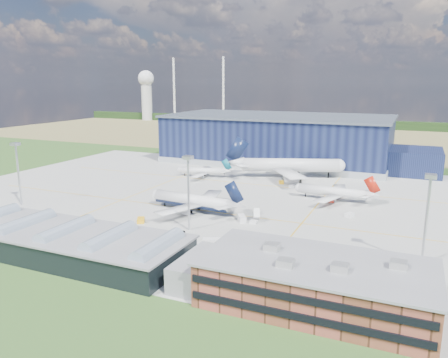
# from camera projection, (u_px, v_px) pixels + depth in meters

# --- Properties ---
(ground) EXTENTS (600.00, 600.00, 0.00)m
(ground) POSITION_uv_depth(u_px,v_px,m) (204.00, 202.00, 164.02)
(ground) COLOR #305921
(ground) RESTS_ON ground
(apron) EXTENTS (220.00, 160.00, 0.08)m
(apron) POSITION_uv_depth(u_px,v_px,m) (215.00, 196.00, 172.95)
(apron) COLOR #A8A8A3
(apron) RESTS_ON ground
(farmland) EXTENTS (600.00, 220.00, 0.01)m
(farmland) POSITION_uv_depth(u_px,v_px,m) (322.00, 136.00, 360.53)
(farmland) COLOR olive
(farmland) RESTS_ON ground
(treeline) EXTENTS (600.00, 8.00, 8.00)m
(treeline) POSITION_uv_depth(u_px,v_px,m) (338.00, 123.00, 431.11)
(treeline) COLOR black
(treeline) RESTS_ON ground
(horizon_dressing) EXTENTS (440.20, 18.00, 70.00)m
(horizon_dressing) POSITION_uv_depth(u_px,v_px,m) (167.00, 91.00, 494.71)
(horizon_dressing) COLOR silver
(horizon_dressing) RESTS_ON ground
(hangar) EXTENTS (145.00, 62.00, 26.10)m
(hangar) POSITION_uv_depth(u_px,v_px,m) (283.00, 141.00, 245.06)
(hangar) COLOR #101636
(hangar) RESTS_ON ground
(ops_building) EXTENTS (46.00, 23.00, 10.90)m
(ops_building) POSITION_uv_depth(u_px,v_px,m) (316.00, 283.00, 87.76)
(ops_building) COLOR brown
(ops_building) RESTS_ON ground
(glass_concourse) EXTENTS (78.00, 23.00, 8.60)m
(glass_concourse) POSITION_uv_depth(u_px,v_px,m) (77.00, 243.00, 112.16)
(glass_concourse) COLOR black
(glass_concourse) RESTS_ON ground
(light_mast_west) EXTENTS (2.60, 2.60, 23.00)m
(light_mast_west) POSITION_uv_depth(u_px,v_px,m) (17.00, 163.00, 157.45)
(light_mast_west) COLOR silver
(light_mast_west) RESTS_ON ground
(light_mast_center) EXTENTS (2.60, 2.60, 23.00)m
(light_mast_center) POSITION_uv_depth(u_px,v_px,m) (188.00, 181.00, 129.93)
(light_mast_center) COLOR silver
(light_mast_center) RESTS_ON ground
(light_mast_east) EXTENTS (2.60, 2.60, 23.00)m
(light_mast_east) POSITION_uv_depth(u_px,v_px,m) (428.00, 205.00, 104.38)
(light_mast_east) COLOR silver
(light_mast_east) RESTS_ON ground
(airliner_navy) EXTENTS (41.45, 40.71, 12.37)m
(airliner_navy) POSITION_uv_depth(u_px,v_px,m) (192.00, 194.00, 151.37)
(airliner_navy) COLOR silver
(airliner_navy) RESTS_ON ground
(airliner_red) EXTENTS (35.06, 34.40, 10.71)m
(airliner_red) POSITION_uv_depth(u_px,v_px,m) (332.00, 187.00, 165.36)
(airliner_red) COLOR silver
(airliner_red) RESTS_ON ground
(airliner_widebody) EXTENTS (72.90, 72.17, 18.63)m
(airliner_widebody) POSITION_uv_depth(u_px,v_px,m) (291.00, 158.00, 203.93)
(airliner_widebody) COLOR silver
(airliner_widebody) RESTS_ON ground
(airliner_regional) EXTENTS (32.40, 31.95, 8.90)m
(airliner_regional) POSITION_uv_depth(u_px,v_px,m) (202.00, 168.00, 206.89)
(airliner_regional) COLOR silver
(airliner_regional) RESTS_ON ground
(gse_tug_a) EXTENTS (3.80, 4.31, 1.53)m
(gse_tug_a) POSITION_uv_depth(u_px,v_px,m) (141.00, 220.00, 140.18)
(gse_tug_a) COLOR #F6B115
(gse_tug_a) RESTS_ON ground
(gse_van_a) EXTENTS (6.15, 2.82, 2.65)m
(gse_van_a) POSITION_uv_depth(u_px,v_px,m) (168.00, 244.00, 117.86)
(gse_van_a) COLOR silver
(gse_van_a) RESTS_ON ground
(gse_cart_a) EXTENTS (3.27, 3.81, 1.39)m
(gse_cart_a) POSITION_uv_depth(u_px,v_px,m) (349.00, 215.00, 145.92)
(gse_cart_a) COLOR silver
(gse_cart_a) RESTS_ON ground
(gse_van_b) EXTENTS (4.19, 4.93, 2.08)m
(gse_van_b) POSITION_uv_depth(u_px,v_px,m) (242.00, 218.00, 141.17)
(gse_van_b) COLOR silver
(gse_van_b) RESTS_ON ground
(gse_tug_c) EXTENTS (2.96, 3.54, 1.33)m
(gse_tug_c) POSITION_uv_depth(u_px,v_px,m) (281.00, 182.00, 193.53)
(gse_tug_c) COLOR #F6B115
(gse_tug_c) RESTS_ON ground
(gse_cart_b) EXTENTS (3.72, 3.49, 1.34)m
(gse_cart_b) POSITION_uv_depth(u_px,v_px,m) (293.00, 187.00, 185.36)
(gse_cart_b) COLOR silver
(gse_cart_b) RESTS_ON ground
(gse_van_c) EXTENTS (6.06, 4.48, 2.63)m
(gse_van_c) POSITION_uv_depth(u_px,v_px,m) (213.00, 243.00, 118.72)
(gse_van_c) COLOR silver
(gse_van_c) RESTS_ON ground
(airstair) EXTENTS (3.65, 5.07, 3.01)m
(airstair) POSITION_uv_depth(u_px,v_px,m) (256.00, 217.00, 141.41)
(airstair) COLOR silver
(airstair) RESTS_ON ground
(car_a) EXTENTS (4.17, 2.78, 1.32)m
(car_a) POSITION_uv_depth(u_px,v_px,m) (121.00, 242.00, 121.69)
(car_a) COLOR #99999E
(car_a) RESTS_ON ground
(car_b) EXTENTS (3.46, 2.25, 1.08)m
(car_b) POSITION_uv_depth(u_px,v_px,m) (180.00, 232.00, 130.26)
(car_b) COLOR #99999E
(car_b) RESTS_ON ground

